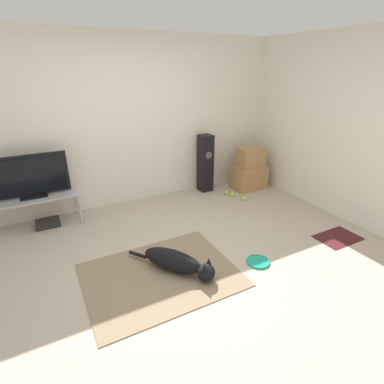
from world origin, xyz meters
TOP-DOWN VIEW (x-y plane):
  - ground_plane at (0.00, 0.00)m, footprint 12.00×12.00m
  - wall_back at (0.00, 2.10)m, footprint 8.00×0.06m
  - wall_right at (2.60, 0.00)m, footprint 0.06×8.00m
  - area_rug at (-0.29, 0.04)m, footprint 1.59×1.23m
  - dog at (-0.11, -0.00)m, footprint 0.68×0.90m
  - frisbee at (0.78, -0.28)m, footprint 0.27×0.27m
  - cardboard_box_lower at (2.09, 1.61)m, footprint 0.59×0.39m
  - cardboard_box_upper at (2.09, 1.60)m, footprint 0.45×0.30m
  - floor_speaker at (1.34, 1.90)m, footprint 0.22×0.22m
  - tv_stand at (-1.38, 1.80)m, footprint 1.11×0.43m
  - tv at (-1.38, 1.80)m, footprint 0.95×0.20m
  - tennis_ball_by_boxes at (1.62, 1.44)m, footprint 0.07×0.07m
  - tennis_ball_near_speaker at (1.58, 1.56)m, footprint 0.07×0.07m
  - tennis_ball_loose_on_carpet at (1.70, 1.20)m, footprint 0.07×0.07m
  - game_console at (-1.28, 1.78)m, footprint 0.31×0.23m
  - door_mat at (2.05, -0.34)m, footprint 0.58×0.39m

SIDE VIEW (x-z plane):
  - ground_plane at x=0.00m, z-range 0.00..0.00m
  - door_mat at x=2.05m, z-range 0.00..0.01m
  - area_rug at x=-0.29m, z-range 0.00..0.01m
  - frisbee at x=0.78m, z-range 0.00..0.03m
  - tennis_ball_by_boxes at x=1.62m, z-range 0.00..0.07m
  - tennis_ball_near_speaker at x=1.58m, z-range 0.00..0.07m
  - tennis_ball_loose_on_carpet at x=1.70m, z-range 0.00..0.07m
  - game_console at x=-1.28m, z-range 0.00..0.09m
  - dog at x=-0.11m, z-range 0.01..0.25m
  - cardboard_box_lower at x=2.09m, z-range 0.00..0.41m
  - tv_stand at x=-1.38m, z-range 0.18..0.64m
  - floor_speaker at x=1.34m, z-range 0.00..1.00m
  - cardboard_box_upper at x=2.09m, z-range 0.41..0.77m
  - tv at x=-1.38m, z-range 0.46..1.03m
  - wall_back at x=0.00m, z-range 0.00..2.55m
  - wall_right at x=2.60m, z-range 0.00..2.55m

